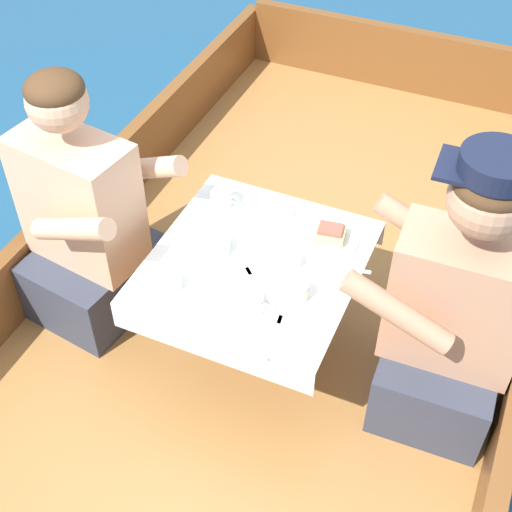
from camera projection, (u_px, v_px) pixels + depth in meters
The scene contains 21 objects.
ground_plane at pixel (266, 371), 2.86m from camera, with size 60.00×60.00×0.00m, color navy.
boat_deck at pixel (267, 349), 2.76m from camera, with size 1.81×3.75×0.28m, color #9E6B38.
gunwale_port at pixel (64, 233), 2.81m from camera, with size 0.06×3.75×0.29m, color brown.
bow_coaming at pixel (404, 59), 3.76m from camera, with size 1.69×0.06×0.34m, color brown.
cockpit_table at pixel (256, 271), 2.33m from camera, with size 0.66×0.70×0.43m.
person_port at pixel (86, 225), 2.48m from camera, with size 0.56×0.50×0.98m.
person_starboard at pixel (452, 315), 2.15m from camera, with size 0.53×0.45×1.01m.
plate_sandwich at pixel (330, 240), 2.36m from camera, with size 0.19×0.19×0.01m.
plate_bread at pixel (270, 211), 2.46m from camera, with size 0.17×0.17×0.01m.
sandwich at pixel (330, 233), 2.34m from camera, with size 0.11×0.09×0.05m.
bowl_port_near at pixel (283, 257), 2.27m from camera, with size 0.12×0.12×0.04m.
bowl_starboard_near at pixel (209, 244), 2.31m from camera, with size 0.14×0.14×0.04m.
bowl_center_far at pixel (164, 279), 2.20m from camera, with size 0.11×0.11×0.04m.
coffee_cup_port at pixel (252, 304), 2.12m from camera, with size 0.10×0.07×0.06m.
coffee_cup_starboard at pixel (222, 197), 2.47m from camera, with size 0.10×0.08×0.07m.
tin_can at pixel (298, 291), 2.16m from camera, with size 0.07×0.07×0.05m.
utensil_knife_starboard at pixel (344, 268), 2.26m from camera, with size 0.17×0.04×0.00m.
utensil_fork_starboard at pixel (255, 282), 2.22m from camera, with size 0.14×0.13×0.00m.
utensil_spoon_starboard at pixel (244, 224), 2.42m from camera, with size 0.14×0.12×0.01m.
utensil_fork_port at pixel (275, 332), 2.07m from camera, with size 0.04×0.17×0.00m.
utensil_spoon_center at pixel (317, 309), 2.14m from camera, with size 0.07×0.17×0.01m.
Camera 1 is at (0.66, -1.60, 2.32)m, focal length 50.00 mm.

